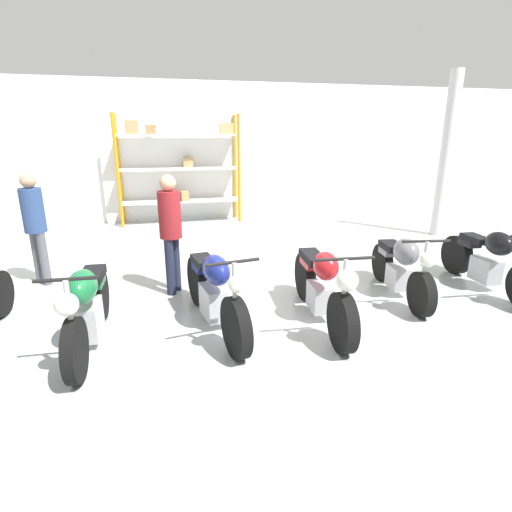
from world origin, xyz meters
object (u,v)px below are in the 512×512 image
Objects in this scene: person_browsing at (170,225)px; shelving_rack at (178,165)px; motorcycle_black at (491,261)px; motorcycle_grey at (401,266)px; person_near_rack at (34,220)px; motorcycle_red at (322,286)px; motorcycle_blue at (214,291)px; motorcycle_green at (87,306)px.

shelving_rack is at bearing -64.55° from person_browsing.
shelving_rack is 1.44× the size of motorcycle_black.
motorcycle_black is (4.20, -6.05, -1.05)m from shelving_rack.
motorcycle_grey is 1.12× the size of person_near_rack.
person_browsing is at bearing -124.13° from motorcycle_red.
motorcycle_grey is 3.38m from person_browsing.
motorcycle_grey is 1.46m from motorcycle_black.
person_near_rack is at bearing -99.66° from motorcycle_grey.
motorcycle_blue is (-0.00, -6.27, -1.04)m from shelving_rack.
motorcycle_green is at bearing -74.26° from motorcycle_grey.
motorcycle_blue reaches higher than motorcycle_black.
shelving_rack is at bearing -165.28° from person_near_rack.
person_near_rack reaches higher than motorcycle_green.
motorcycle_blue is 1.44m from person_browsing.
person_browsing is at bearing -98.18° from motorcycle_black.
person_browsing is at bearing 111.66° from person_near_rack.
shelving_rack reaches higher than motorcycle_black.
motorcycle_green is 2.74m from motorcycle_red.
person_browsing reaches higher than motorcycle_red.
motorcycle_green is 1.17× the size of person_near_rack.
person_browsing is 2.18m from person_near_rack.
person_browsing is (-3.19, 0.95, 0.57)m from motorcycle_grey.
motorcycle_black is (4.21, 0.21, -0.02)m from motorcycle_blue.
person_near_rack is (-3.76, 2.30, 0.55)m from motorcycle_red.
shelving_rack is 1.60× the size of motorcycle_grey.
shelving_rack is 1.79× the size of person_browsing.
person_browsing reaches higher than motorcycle_green.
motorcycle_grey is (2.76, 0.31, -0.01)m from motorcycle_blue.
shelving_rack is 5.05m from person_browsing.
person_near_rack reaches higher than motorcycle_black.
motorcycle_green is 0.94× the size of motorcycle_black.
motorcycle_black is at bearing 119.08° from person_near_rack.
motorcycle_red is 2.91m from motorcycle_black.
motorcycle_blue is 2.77m from motorcycle_grey.
shelving_rack is 6.35m from motorcycle_blue.
motorcycle_green is at bearing 69.37° from person_near_rack.
motorcycle_black is 1.25× the size of person_near_rack.
motorcycle_red is at bearing -61.66° from motorcycle_grey.
person_near_rack is at bearing 6.89° from person_browsing.
motorcycle_blue is 3.28m from person_near_rack.
motorcycle_green reaches higher than motorcycle_grey.
motorcycle_grey is at bearing -65.20° from shelving_rack.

